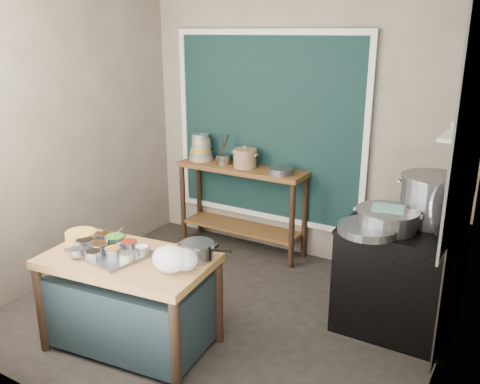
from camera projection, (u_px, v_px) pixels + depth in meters
The scene contains 30 objects.
floor at pixel (221, 313), 4.42m from camera, with size 3.50×3.00×0.02m, color #28231F.
back_wall at pixel (299, 126), 5.23m from camera, with size 3.50×0.02×2.80m, color gray.
left_wall at pixel (65, 134), 4.85m from camera, with size 0.02×3.00×2.80m, color gray.
right_wall at pixel (458, 190), 3.13m from camera, with size 0.02×3.00×2.80m, color gray.
curtain_panel at pixel (267, 129), 5.38m from camera, with size 2.10×0.02×1.90m, color black.
curtain_frame at pixel (267, 129), 5.37m from camera, with size 2.22×0.03×2.02m, color beige, non-canonical shape.
tile_panel at pixel (475, 106), 3.46m from camera, with size 0.02×1.70×1.70m, color #B2B2AA.
soot_patch at pixel (457, 255), 3.89m from camera, with size 0.01×1.30×1.30m, color black.
wall_shelf at pixel (461, 134), 3.83m from camera, with size 0.22×0.70×0.03m, color beige.
prep_table at pixel (131, 302), 3.85m from camera, with size 1.25×0.72×0.75m, color #955E36.
back_counter at pixel (242, 208), 5.59m from camera, with size 1.45×0.40×0.95m, color brown.
stove_block at pixel (399, 280), 4.08m from camera, with size 0.90×0.68×0.85m, color black.
stove_top at pixel (404, 230), 3.95m from camera, with size 0.92×0.69×0.03m, color black.
condiment_tray at pixel (109, 252), 3.79m from camera, with size 0.58×0.41×0.03m, color gray.
condiment_bowls at pixel (107, 246), 3.80m from camera, with size 0.57×0.43×0.06m.
yellow_basin at pixel (81, 237), 3.98m from camera, with size 0.24×0.24×0.09m, color #C58D3B.
saucepan at pixel (198, 251), 3.68m from camera, with size 0.24×0.24×0.13m, color gray, non-canonical shape.
plastic_bag_a at pixel (170, 259), 3.48m from camera, with size 0.25×0.21×0.19m, color white.
plastic_bag_b at pixel (183, 260), 3.51m from camera, with size 0.21×0.18×0.16m, color white.
bowl_stack at pixel (201, 149), 5.68m from camera, with size 0.26×0.26×0.30m.
utensil_cup at pixel (224, 159), 5.54m from camera, with size 0.17×0.17×0.10m, color gray.
ceramic_crock at pixel (245, 159), 5.39m from camera, with size 0.26×0.26×0.18m, color #866749, non-canonical shape.
wide_bowl at pixel (280, 171), 5.15m from camera, with size 0.26×0.26×0.06m, color gray.
stock_pot at pixel (431, 199), 3.99m from camera, with size 0.50×0.50×0.39m, color gray, non-canonical shape.
pot_lid at pixel (445, 210), 3.71m from camera, with size 0.43×0.43×0.02m, color gray.
steamer at pixel (387, 219), 3.90m from camera, with size 0.49×0.49×0.16m, color gray, non-canonical shape.
green_cloth at pixel (388, 208), 3.88m from camera, with size 0.24×0.18×0.02m, color #68A882.
shallow_pan at pixel (368, 229), 3.84m from camera, with size 0.46×0.46×0.06m, color gray.
shelf_bowl_stack at pixel (461, 126), 3.77m from camera, with size 0.14×0.14×0.12m.
shelf_bowl_green at pixel (466, 123), 4.02m from camera, with size 0.13×0.13×0.05m, color gray.
Camera 1 is at (2.13, -3.26, 2.34)m, focal length 38.00 mm.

